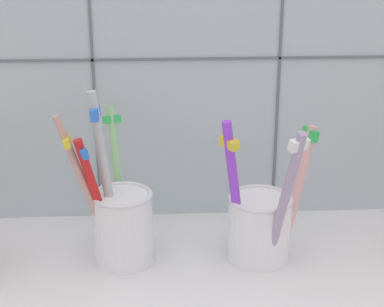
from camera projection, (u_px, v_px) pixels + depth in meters
The scene contains 4 objects.
counter_slab at pixel (192, 266), 68.96cm from camera, with size 64.00×22.00×2.00cm, color silver.
tile_wall_back at pixel (186, 48), 72.62cm from camera, with size 64.00×2.20×45.00cm.
toothbrush_cup_left at pixel (120, 220), 66.33cm from camera, with size 9.54×10.45×18.83cm.
toothbrush_cup_right at pixel (261, 223), 66.99cm from camera, with size 10.32×9.43×16.18cm.
Camera 1 is at (-3.16, -60.16, 36.75)cm, focal length 59.32 mm.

